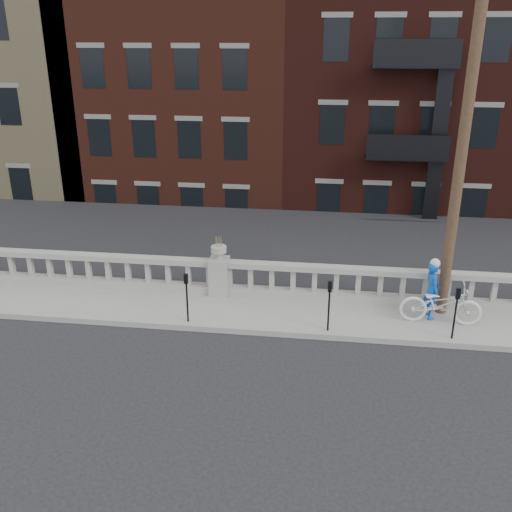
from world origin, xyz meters
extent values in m
plane|color=black|center=(0.00, 0.00, 0.00)|extent=(120.00, 120.00, 0.00)
cube|color=gray|center=(0.00, 3.00, 0.07)|extent=(32.00, 2.20, 0.15)
cube|color=gray|center=(0.00, 3.95, 0.28)|extent=(28.00, 0.34, 0.25)
cube|color=gray|center=(0.00, 3.95, 1.10)|extent=(28.00, 0.34, 0.16)
cube|color=gray|center=(0.00, 3.95, 0.70)|extent=(0.55, 0.55, 1.10)
cylinder|color=gray|center=(0.00, 3.95, 1.35)|extent=(0.24, 0.24, 0.20)
cylinder|color=gray|center=(0.00, 3.95, 1.53)|extent=(0.44, 0.44, 0.18)
cube|color=#605E59|center=(0.00, 4.30, -2.42)|extent=(36.00, 0.50, 5.15)
cube|color=black|center=(0.00, 25.95, -5.25)|extent=(80.00, 44.00, 0.50)
cube|color=#595651|center=(-2.00, 8.45, -3.00)|extent=(16.00, 7.00, 4.00)
cube|color=#461D14|center=(-4.00, 19.95, 2.00)|extent=(10.00, 14.00, 14.00)
cube|color=#34120E|center=(6.00, 19.95, 2.75)|extent=(10.00, 14.00, 15.50)
cylinder|color=#422D1E|center=(6.20, 3.60, 5.15)|extent=(0.28, 0.28, 10.00)
cylinder|color=black|center=(-0.50, 2.15, 0.70)|extent=(0.05, 0.05, 1.10)
cube|color=black|center=(-0.50, 2.15, 1.38)|extent=(0.10, 0.08, 0.26)
cube|color=black|center=(-0.50, 2.10, 1.42)|extent=(0.06, 0.01, 0.08)
cylinder|color=black|center=(3.16, 2.15, 0.70)|extent=(0.05, 0.05, 1.10)
cube|color=black|center=(3.16, 2.15, 1.38)|extent=(0.10, 0.08, 0.26)
cube|color=black|center=(3.16, 2.10, 1.42)|extent=(0.06, 0.01, 0.08)
cylinder|color=black|center=(6.24, 2.15, 0.70)|extent=(0.05, 0.05, 1.10)
cube|color=black|center=(6.24, 2.15, 1.38)|extent=(0.10, 0.08, 0.26)
cube|color=black|center=(6.24, 2.10, 1.42)|extent=(0.06, 0.01, 0.08)
imported|color=white|center=(6.05, 2.96, 0.69)|extent=(2.09, 0.78, 1.09)
imported|color=#0C4CBA|center=(5.83, 3.24, 0.94)|extent=(0.49, 0.64, 1.58)
camera|label=1|loc=(3.04, -10.84, 7.31)|focal=40.00mm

